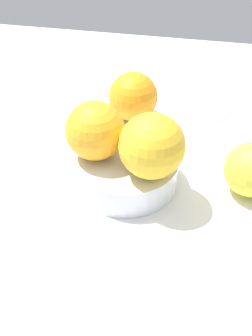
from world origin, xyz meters
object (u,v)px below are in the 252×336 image
object	(u,v)px
orange_in_bowl_0	(94,133)
folded_napkin	(205,96)
orange_in_bowl_1	(152,146)
orange_loose_1	(252,170)
fruit_bowl	(126,171)
orange_loose_0	(133,97)

from	to	relation	value
orange_in_bowl_0	folded_napkin	bearing A→B (deg)	63.16
orange_in_bowl_0	orange_in_bowl_1	xyz separation A→B (cm)	(8.01, -1.69, 0.25)
orange_in_bowl_0	orange_loose_1	world-z (taller)	orange_in_bowl_0
orange_in_bowl_0	orange_in_bowl_1	size ratio (longest dim) A/B	0.94
fruit_bowl	orange_in_bowl_0	xyz separation A→B (cm)	(-4.23, -0.48, 6.28)
fruit_bowl	folded_napkin	size ratio (longest dim) A/B	1.05
fruit_bowl	orange_in_bowl_0	size ratio (longest dim) A/B	1.82
orange_in_bowl_1	folded_napkin	size ratio (longest dim) A/B	0.61
orange_in_bowl_1	orange_loose_1	distance (cm)	14.66
orange_loose_1	fruit_bowl	bearing A→B (deg)	-174.35
orange_in_bowl_1	orange_loose_0	size ratio (longest dim) A/B	1.02
orange_in_bowl_0	orange_loose_0	bearing A→B (deg)	83.71
fruit_bowl	orange_in_bowl_1	bearing A→B (deg)	-29.86
fruit_bowl	orange_in_bowl_1	size ratio (longest dim) A/B	1.72
orange_in_bowl_0	orange_in_bowl_1	bearing A→B (deg)	-11.91
orange_in_bowl_0	orange_in_bowl_1	distance (cm)	8.19
orange_in_bowl_0	orange_loose_1	size ratio (longest dim) A/B	1.07
fruit_bowl	orange_in_bowl_0	world-z (taller)	orange_in_bowl_0
fruit_bowl	orange_loose_0	world-z (taller)	orange_loose_0
orange_loose_0	orange_loose_1	xyz separation A→B (cm)	(19.39, -15.32, -0.44)
fruit_bowl	orange_loose_0	distance (cm)	17.31
orange_loose_1	orange_in_bowl_0	bearing A→B (deg)	-174.19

